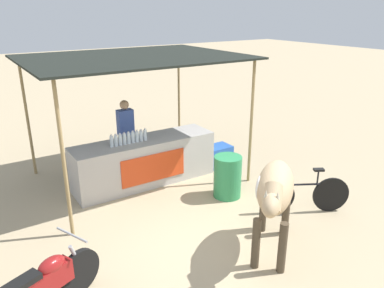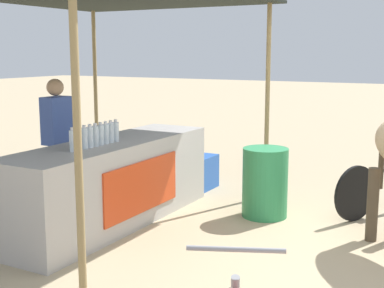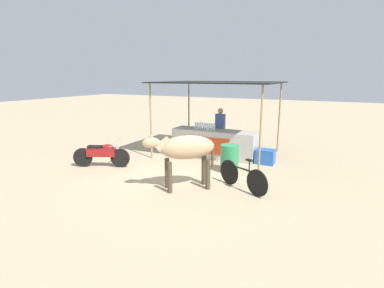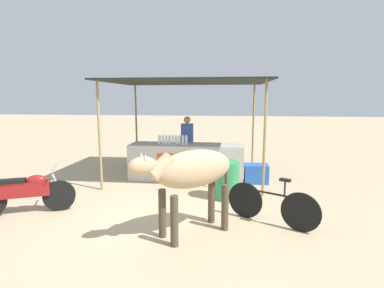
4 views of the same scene
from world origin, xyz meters
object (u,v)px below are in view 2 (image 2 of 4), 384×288
(stall_counter, at_px, (113,182))
(cooler_box, at_px, (196,172))
(vendor_behind_counter, at_px, (58,146))
(water_barrel, at_px, (265,182))
(bicycle_leaning, at_px, (384,186))

(stall_counter, height_order, cooler_box, stall_counter)
(vendor_behind_counter, xyz_separation_m, water_barrel, (1.15, -2.19, -0.43))
(stall_counter, xyz_separation_m, vendor_behind_counter, (-0.07, 0.75, 0.37))
(vendor_behind_counter, distance_m, cooler_box, 2.18)
(stall_counter, xyz_separation_m, cooler_box, (1.84, -0.10, -0.24))
(vendor_behind_counter, relative_size, bicycle_leaning, 1.12)
(vendor_behind_counter, height_order, water_barrel, vendor_behind_counter)
(vendor_behind_counter, xyz_separation_m, cooler_box, (1.91, -0.85, -0.61))
(stall_counter, xyz_separation_m, bicycle_leaning, (1.86, -2.68, -0.13))
(vendor_behind_counter, xyz_separation_m, bicycle_leaning, (1.93, -3.43, -0.50))
(water_barrel, distance_m, bicycle_leaning, 1.47)
(vendor_behind_counter, height_order, bicycle_leaning, vendor_behind_counter)
(vendor_behind_counter, distance_m, bicycle_leaning, 3.97)
(bicycle_leaning, bearing_deg, vendor_behind_counter, 119.40)
(water_barrel, relative_size, bicycle_leaning, 0.57)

